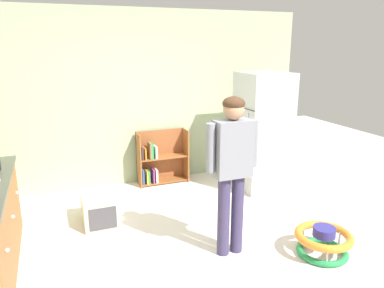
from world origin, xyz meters
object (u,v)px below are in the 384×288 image
object	(u,v)px
bookshelf	(159,160)
standing_person	(232,162)
pet_carrier	(100,209)
baby_walker	(323,241)
refrigerator	(262,132)

from	to	relation	value
bookshelf	standing_person	size ratio (longest dim) A/B	0.50
standing_person	pet_carrier	world-z (taller)	standing_person
baby_walker	bookshelf	bearing A→B (deg)	110.48
baby_walker	pet_carrier	xyz separation A→B (m)	(-2.10, 1.61, 0.02)
pet_carrier	standing_person	bearing A→B (deg)	-44.96
bookshelf	baby_walker	xyz separation A→B (m)	(1.01, -2.69, -0.22)
refrigerator	baby_walker	world-z (taller)	refrigerator
refrigerator	standing_person	size ratio (longest dim) A/B	1.05
baby_walker	pet_carrier	distance (m)	2.65
bookshelf	baby_walker	bearing A→B (deg)	-69.52
refrigerator	bookshelf	distance (m)	1.69
refrigerator	standing_person	world-z (taller)	refrigerator
bookshelf	pet_carrier	bearing A→B (deg)	-135.37
bookshelf	baby_walker	size ratio (longest dim) A/B	1.41
refrigerator	pet_carrier	size ratio (longest dim) A/B	3.22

